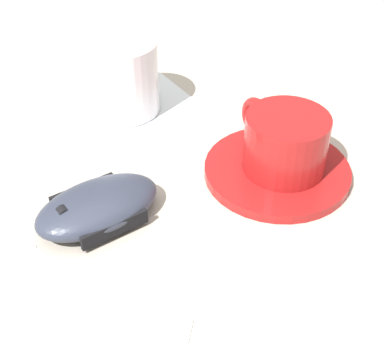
# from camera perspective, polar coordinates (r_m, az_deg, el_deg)

# --- Properties ---
(ground_plane) EXTENTS (3.00, 3.00, 0.00)m
(ground_plane) POSITION_cam_1_polar(r_m,az_deg,el_deg) (0.60, -5.18, -0.18)
(ground_plane) COLOR #B2A899
(saucer) EXTENTS (0.15, 0.15, 0.01)m
(saucer) POSITION_cam_1_polar(r_m,az_deg,el_deg) (0.59, 8.25, 0.04)
(saucer) COLOR maroon
(saucer) RESTS_ON ground
(coffee_cup) EXTENTS (0.08, 0.11, 0.06)m
(coffee_cup) POSITION_cam_1_polar(r_m,az_deg,el_deg) (0.58, 8.94, 2.87)
(coffee_cup) COLOR maroon
(coffee_cup) RESTS_ON saucer
(computer_mouse) EXTENTS (0.13, 0.09, 0.03)m
(computer_mouse) POSITION_cam_1_polar(r_m,az_deg,el_deg) (0.54, -9.14, -3.35)
(computer_mouse) COLOR #2D3342
(computer_mouse) RESTS_ON ground
(napkin_under_glass) EXTENTS (0.19, 0.19, 0.00)m
(napkin_under_glass) POSITION_cam_1_polar(r_m,az_deg,el_deg) (0.69, -5.95, 5.63)
(napkin_under_glass) COLOR white
(napkin_under_glass) RESTS_ON ground
(drinking_glass) EXTENTS (0.08, 0.08, 0.08)m
(drinking_glass) POSITION_cam_1_polar(r_m,az_deg,el_deg) (0.67, -6.78, 9.13)
(drinking_glass) COLOR silver
(drinking_glass) RESTS_ON napkin_under_glass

